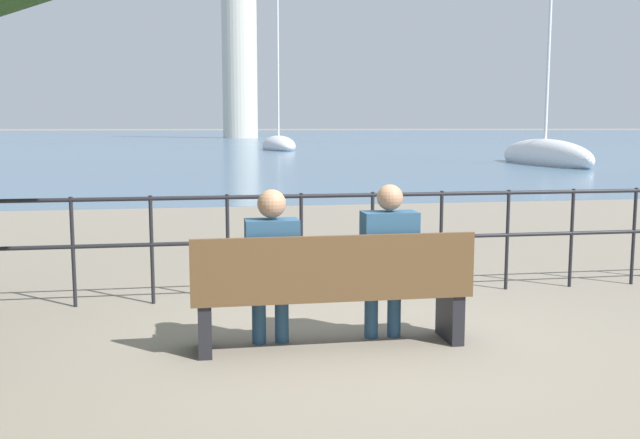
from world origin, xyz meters
name	(u,v)px	position (x,y,z in m)	size (l,w,h in m)	color
ground_plane	(331,345)	(0.00, 0.00, 0.00)	(1000.00, 1000.00, 0.00)	gray
harbor_water	(202,134)	(0.00, 159.87, 0.00)	(600.00, 300.00, 0.01)	slate
park_bench	(332,292)	(0.00, -0.07, 0.44)	(2.14, 0.45, 0.90)	brown
seated_person_left	(272,261)	(-0.46, 0.01, 0.68)	(0.40, 0.35, 1.23)	navy
seated_person_right	(388,257)	(0.46, 0.01, 0.69)	(0.42, 0.35, 1.26)	navy
promenade_railing	(301,229)	(0.00, 1.60, 0.69)	(13.06, 0.04, 1.05)	black
sailboat_0	(279,145)	(4.78, 46.09, 0.37)	(2.74, 6.21, 12.25)	silver
sailboat_2	(544,157)	(14.36, 24.58, 0.35)	(1.74, 8.17, 8.42)	white
harbor_lighthouse	(239,46)	(5.35, 101.09, 13.28)	(5.10, 5.10, 28.54)	beige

